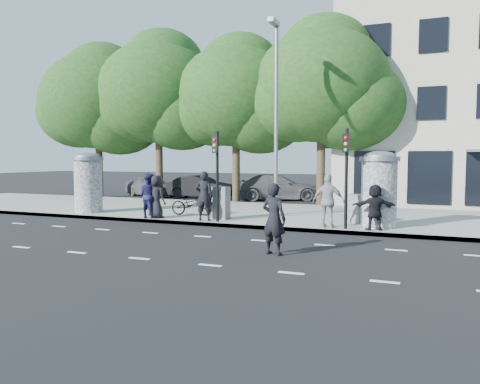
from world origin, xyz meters
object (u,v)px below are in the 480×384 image
at_px(ped_a, 156,197).
at_px(car_right, 277,187).
at_px(ped_b, 204,196).
at_px(car_mid, 201,187).
at_px(traffic_pole_near, 217,167).
at_px(car_left, 151,186).
at_px(bicycle, 192,204).
at_px(man_road, 274,219).
at_px(ped_e, 328,201).
at_px(cabinet_right, 355,209).
at_px(ped_f, 375,207).
at_px(street_lamp, 276,104).
at_px(traffic_pole_far, 346,168).
at_px(ad_column_left, 88,181).
at_px(cabinet_left, 221,203).
at_px(ped_c, 149,196).
at_px(ad_column_right, 379,187).

xyz_separation_m(ped_a, car_right, (1.59, 10.99, -0.23)).
xyz_separation_m(ped_b, car_mid, (-5.37, 10.34, -0.39)).
bearing_deg(traffic_pole_near, car_mid, 119.67).
bearing_deg(car_left, car_mid, -73.20).
distance_m(bicycle, car_right, 9.72).
bearing_deg(ped_a, car_mid, -56.38).
height_order(ped_b, car_left, ped_b).
xyz_separation_m(bicycle, car_right, (0.68, 9.69, 0.16)).
bearing_deg(man_road, ped_e, -83.13).
height_order(cabinet_right, car_left, car_left).
relative_size(ped_f, man_road, 0.81).
bearing_deg(ped_e, ped_f, -177.87).
distance_m(street_lamp, ped_a, 6.23).
relative_size(traffic_pole_near, street_lamp, 0.42).
bearing_deg(man_road, cabinet_right, -87.28).
xyz_separation_m(traffic_pole_far, ped_f, (0.94, 0.11, -1.31)).
distance_m(ad_column_left, bicycle, 4.92).
bearing_deg(ped_f, car_left, -52.42).
relative_size(street_lamp, cabinet_right, 7.51).
xyz_separation_m(ped_e, man_road, (-0.58, -4.29, -0.13)).
relative_size(traffic_pole_far, cabinet_left, 2.65).
xyz_separation_m(ped_b, ped_c, (-2.43, -0.08, -0.06)).
xyz_separation_m(cabinet_right, car_mid, (-10.83, 8.79, 0.03)).
bearing_deg(car_right, ad_column_left, 128.48).
distance_m(man_road, bicycle, 7.84).
xyz_separation_m(ad_column_left, traffic_pole_near, (6.60, -0.71, 0.69)).
distance_m(street_lamp, ped_e, 5.42).
height_order(bicycle, car_right, car_right).
distance_m(ad_column_left, ped_b, 6.04).
height_order(ped_b, man_road, ped_b).
relative_size(traffic_pole_near, cabinet_left, 2.65).
bearing_deg(car_left, ped_a, -127.89).
height_order(ped_a, car_left, ped_a).
bearing_deg(traffic_pole_near, bicycle, 142.19).
height_order(ped_c, cabinet_left, ped_c).
xyz_separation_m(cabinet_left, car_mid, (-5.79, 9.70, -0.08)).
distance_m(traffic_pole_near, car_left, 14.43).
relative_size(ped_a, cabinet_left, 1.34).
bearing_deg(ad_column_left, car_right, 62.28).
bearing_deg(ped_b, ped_c, -10.89).
height_order(bicycle, car_left, car_left).
xyz_separation_m(traffic_pole_far, car_left, (-14.49, 10.58, -1.53)).
relative_size(ad_column_right, street_lamp, 0.33).
distance_m(traffic_pole_far, ped_b, 5.52).
distance_m(traffic_pole_far, ped_e, 1.30).
height_order(street_lamp, ped_a, street_lamp).
xyz_separation_m(ad_column_left, cabinet_left, (6.42, 0.07, -0.75)).
height_order(ped_e, bicycle, ped_e).
xyz_separation_m(street_lamp, ped_a, (-4.13, -2.73, -3.78)).
xyz_separation_m(ad_column_right, ped_b, (-6.40, -0.77, -0.43)).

